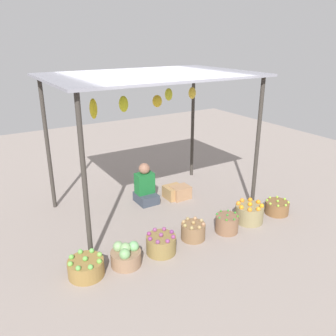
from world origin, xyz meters
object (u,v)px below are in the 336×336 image
object	(u,v)px
basket_green_chilies	(227,223)
wooden_crate_near_vendor	(181,192)
vendor_person	(145,187)
basket_oranges	(249,213)
basket_cabbages	(126,256)
basket_green_apples	(86,267)
wooden_crate_stacked_rear	(174,192)
basket_potatoes	(193,231)
basket_limes	(277,207)
basket_purple_onions	(161,244)

from	to	relation	value
basket_green_chilies	wooden_crate_near_vendor	distance (m)	1.45
vendor_person	basket_oranges	world-z (taller)	vendor_person
basket_cabbages	basket_green_apples	bearing A→B (deg)	173.20
wooden_crate_near_vendor	wooden_crate_stacked_rear	distance (m)	0.13
basket_cabbages	basket_potatoes	distance (m)	1.19
basket_green_apples	basket_green_chilies	bearing A→B (deg)	-2.66
basket_green_apples	basket_limes	world-z (taller)	basket_green_apples
basket_green_apples	wooden_crate_near_vendor	world-z (taller)	basket_green_apples
basket_green_apples	wooden_crate_stacked_rear	size ratio (longest dim) A/B	1.36
basket_oranges	basket_green_apples	bearing A→B (deg)	179.05
vendor_person	basket_purple_onions	distance (m)	1.74
basket_purple_onions	basket_green_apples	bearing A→B (deg)	176.80
basket_purple_onions	wooden_crate_near_vendor	distance (m)	1.89
basket_purple_onions	wooden_crate_stacked_rear	world-z (taller)	basket_purple_onions
basket_cabbages	basket_limes	size ratio (longest dim) A/B	1.01
basket_limes	basket_potatoes	bearing A→B (deg)	176.95
basket_purple_onions	wooden_crate_stacked_rear	distance (m)	1.90
basket_purple_onions	basket_oranges	size ratio (longest dim) A/B	0.92
basket_cabbages	basket_potatoes	world-z (taller)	basket_cabbages
basket_green_chilies	basket_oranges	world-z (taller)	basket_oranges
basket_purple_onions	basket_oranges	xyz separation A→B (m)	(1.76, 0.01, 0.02)
wooden_crate_near_vendor	basket_cabbages	bearing A→B (deg)	-142.61
basket_green_apples	basket_green_chilies	xyz separation A→B (m)	(2.33, -0.11, 0.02)
basket_cabbages	wooden_crate_near_vendor	distance (m)	2.31
vendor_person	wooden_crate_near_vendor	bearing A→B (deg)	-18.54
basket_purple_onions	basket_green_chilies	distance (m)	1.21
vendor_person	basket_green_chilies	size ratio (longest dim) A/B	2.10
basket_potatoes	basket_green_chilies	distance (m)	0.60
wooden_crate_stacked_rear	vendor_person	bearing A→B (deg)	167.23
basket_potatoes	wooden_crate_near_vendor	distance (m)	1.48
wooden_crate_near_vendor	wooden_crate_stacked_rear	bearing A→B (deg)	135.52
wooden_crate_near_vendor	basket_limes	bearing A→B (deg)	-51.71
wooden_crate_near_vendor	wooden_crate_stacked_rear	size ratio (longest dim) A/B	1.01
basket_oranges	wooden_crate_stacked_rear	distance (m)	1.59
basket_cabbages	basket_limes	xyz separation A→B (m)	(2.96, -0.03, -0.03)
basket_oranges	wooden_crate_near_vendor	bearing A→B (deg)	109.57
basket_cabbages	wooden_crate_stacked_rear	bearing A→B (deg)	40.69
basket_green_apples	basket_limes	bearing A→B (deg)	-1.49
basket_green_apples	basket_purple_onions	size ratio (longest dim) A/B	1.09
basket_oranges	wooden_crate_near_vendor	size ratio (longest dim) A/B	1.34
basket_cabbages	basket_purple_onions	xyz separation A→B (m)	(0.57, 0.00, -0.00)
vendor_person	basket_purple_onions	bearing A→B (deg)	-110.47
basket_green_apples	basket_cabbages	size ratio (longest dim) A/B	1.13
wooden_crate_near_vendor	basket_green_chilies	bearing A→B (deg)	-92.23
basket_purple_onions	basket_cabbages	bearing A→B (deg)	-179.68
vendor_person	wooden_crate_stacked_rear	size ratio (longest dim) A/B	2.20
basket_purple_onions	basket_oranges	bearing A→B (deg)	0.48
basket_limes	wooden_crate_stacked_rear	world-z (taller)	basket_limes
basket_potatoes	basket_oranges	world-z (taller)	basket_oranges
wooden_crate_near_vendor	wooden_crate_stacked_rear	world-z (taller)	wooden_crate_near_vendor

